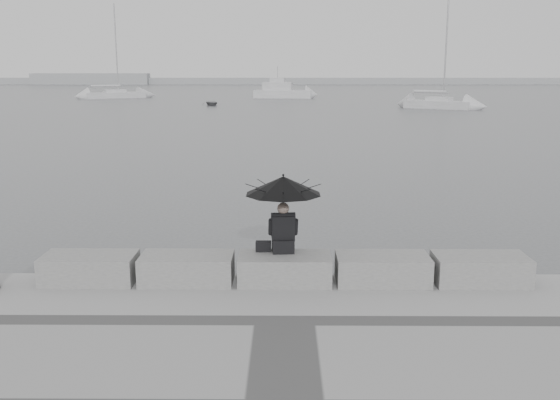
{
  "coord_description": "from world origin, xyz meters",
  "views": [
    {
      "loc": [
        -0.0,
        -10.8,
        4.18
      ],
      "look_at": [
        -0.11,
        3.0,
        1.25
      ],
      "focal_mm": 40.0,
      "sensor_mm": 36.0,
      "label": 1
    }
  ],
  "objects_px": {
    "sailboat_left": "(115,94)",
    "dinghy": "(212,103)",
    "motor_cruiser": "(283,92)",
    "sailboat_right": "(439,103)",
    "seated_person": "(283,194)"
  },
  "relations": [
    {
      "from": "sailboat_right",
      "to": "motor_cruiser",
      "type": "xyz_separation_m",
      "value": [
        -16.39,
        22.97,
        0.36
      ]
    },
    {
      "from": "seated_person",
      "to": "motor_cruiser",
      "type": "bearing_deg",
      "value": 85.5
    },
    {
      "from": "seated_person",
      "to": "sailboat_right",
      "type": "relative_size",
      "value": 0.11
    },
    {
      "from": "seated_person",
      "to": "motor_cruiser",
      "type": "xyz_separation_m",
      "value": [
        -0.19,
        78.44,
        -1.15
      ]
    },
    {
      "from": "sailboat_left",
      "to": "dinghy",
      "type": "xyz_separation_m",
      "value": [
        15.56,
        -16.97,
        -0.27
      ]
    },
    {
      "from": "seated_person",
      "to": "motor_cruiser",
      "type": "height_order",
      "value": "motor_cruiser"
    },
    {
      "from": "seated_person",
      "to": "sailboat_left",
      "type": "xyz_separation_m",
      "value": [
        -23.86,
        77.95,
        -1.52
      ]
    },
    {
      "from": "sailboat_left",
      "to": "motor_cruiser",
      "type": "xyz_separation_m",
      "value": [
        23.66,
        0.49,
        0.38
      ]
    },
    {
      "from": "sailboat_left",
      "to": "dinghy",
      "type": "distance_m",
      "value": 23.02
    },
    {
      "from": "motor_cruiser",
      "to": "dinghy",
      "type": "xyz_separation_m",
      "value": [
        -8.11,
        -17.46,
        -0.65
      ]
    },
    {
      "from": "sailboat_left",
      "to": "motor_cruiser",
      "type": "distance_m",
      "value": 23.67
    },
    {
      "from": "sailboat_left",
      "to": "dinghy",
      "type": "height_order",
      "value": "sailboat_left"
    },
    {
      "from": "dinghy",
      "to": "motor_cruiser",
      "type": "bearing_deg",
      "value": 50.21
    },
    {
      "from": "sailboat_right",
      "to": "motor_cruiser",
      "type": "height_order",
      "value": "sailboat_right"
    },
    {
      "from": "sailboat_right",
      "to": "seated_person",
      "type": "bearing_deg",
      "value": -72.24
    }
  ]
}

